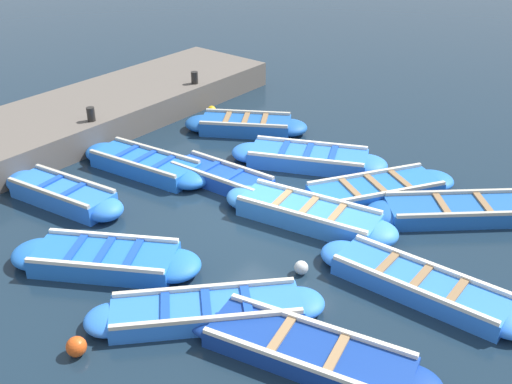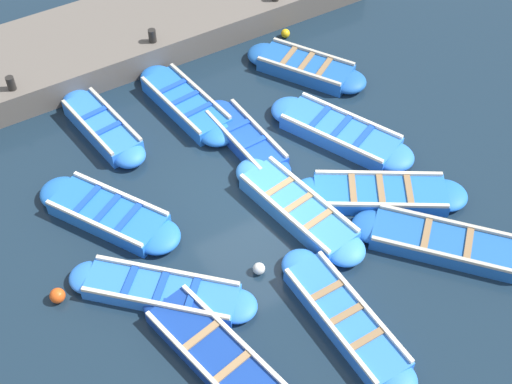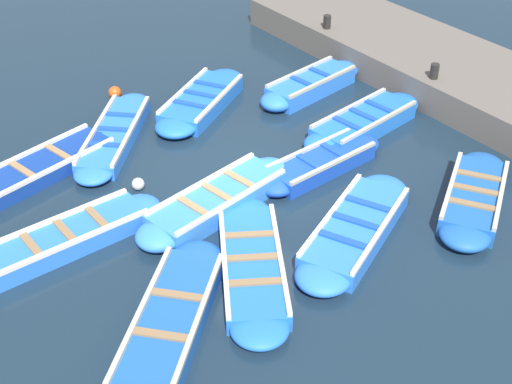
% 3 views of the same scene
% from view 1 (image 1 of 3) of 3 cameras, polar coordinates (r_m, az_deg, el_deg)
% --- Properties ---
extents(ground_plane, '(120.00, 120.00, 0.00)m').
position_cam_1_polar(ground_plane, '(12.35, 0.42, -2.26)').
color(ground_plane, '#162838').
extents(boat_alongside, '(3.25, 1.18, 0.47)m').
position_cam_1_polar(boat_alongside, '(13.35, -17.93, -0.24)').
color(boat_alongside, blue).
rests_on(boat_alongside, ground).
extents(boat_bow_out, '(3.48, 2.59, 0.41)m').
position_cam_1_polar(boat_bow_out, '(11.07, -14.16, -6.25)').
color(boat_bow_out, blue).
rests_on(boat_bow_out, ground).
extents(boat_outer_left, '(3.18, 0.92, 0.39)m').
position_cam_1_polar(boat_outer_left, '(13.49, -3.30, 1.36)').
color(boat_outer_left, '#1947B7').
rests_on(boat_outer_left, ground).
extents(boat_centre, '(3.59, 1.29, 0.44)m').
position_cam_1_polar(boat_centre, '(14.25, -10.54, 2.58)').
color(boat_centre, blue).
rests_on(boat_centre, ground).
extents(boat_stern_in, '(3.80, 1.45, 0.45)m').
position_cam_1_polar(boat_stern_in, '(12.06, 4.99, -2.13)').
color(boat_stern_in, '#3884E0').
rests_on(boat_stern_in, ground).
extents(boat_far_corner, '(3.55, 3.32, 0.38)m').
position_cam_1_polar(boat_far_corner, '(12.91, 18.98, -1.69)').
color(boat_far_corner, '#1E59AD').
rests_on(boat_far_corner, ground).
extents(boat_drifting, '(2.82, 3.74, 0.37)m').
position_cam_1_polar(boat_drifting, '(13.23, 11.30, 0.15)').
color(boat_drifting, blue).
rests_on(boat_drifting, ground).
extents(boat_end_of_row, '(3.82, 2.44, 0.42)m').
position_cam_1_polar(boat_end_of_row, '(14.39, 4.97, 3.21)').
color(boat_end_of_row, blue).
rests_on(boat_end_of_row, ground).
extents(boat_tucked, '(4.04, 1.69, 0.35)m').
position_cam_1_polar(boat_tucked, '(9.04, 4.96, -14.91)').
color(boat_tucked, navy).
rests_on(boat_tucked, ground).
extents(boat_mid_row, '(3.21, 3.32, 0.35)m').
position_cam_1_polar(boat_mid_row, '(9.71, -4.73, -11.23)').
color(boat_mid_row, blue).
rests_on(boat_mid_row, ground).
extents(boat_near_quay, '(3.78, 0.94, 0.39)m').
position_cam_1_polar(boat_near_quay, '(10.53, 15.31, -8.54)').
color(boat_near_quay, blue).
rests_on(boat_near_quay, ground).
extents(boat_outer_right, '(3.30, 2.52, 0.43)m').
position_cam_1_polar(boat_outer_right, '(16.21, -0.99, 6.37)').
color(boat_outer_right, '#1E59AD').
rests_on(boat_outer_right, ground).
extents(quay_wall, '(3.09, 13.25, 0.74)m').
position_cam_1_polar(quay_wall, '(16.65, -17.72, 6.28)').
color(quay_wall, '#605951').
rests_on(quay_wall, ground).
extents(bollard_mid_north, '(0.20, 0.20, 0.35)m').
position_cam_1_polar(bollard_mid_north, '(15.53, -15.45, 7.16)').
color(bollard_mid_north, black).
rests_on(bollard_mid_north, quay_wall).
extents(bollard_mid_south, '(0.20, 0.20, 0.35)m').
position_cam_1_polar(bollard_mid_south, '(17.79, -5.87, 10.79)').
color(bollard_mid_south, black).
rests_on(bollard_mid_south, quay_wall).
extents(buoy_orange_near, '(0.24, 0.24, 0.24)m').
position_cam_1_polar(buoy_orange_near, '(17.50, -4.25, 7.80)').
color(buoy_orange_near, '#EAB214').
rests_on(buoy_orange_near, ground).
extents(buoy_yellow_far, '(0.31, 0.31, 0.31)m').
position_cam_1_polar(buoy_yellow_far, '(9.45, -16.74, -13.92)').
color(buoy_yellow_far, '#E05119').
rests_on(buoy_yellow_far, ground).
extents(buoy_white_drifting, '(0.25, 0.25, 0.25)m').
position_cam_1_polar(buoy_white_drifting, '(10.66, 4.33, -7.20)').
color(buoy_white_drifting, silver).
rests_on(buoy_white_drifting, ground).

